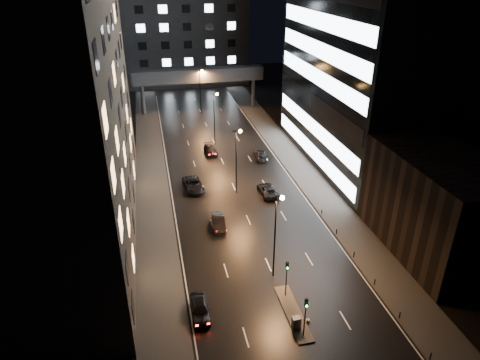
# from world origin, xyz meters

# --- Properties ---
(ground) EXTENTS (160.00, 160.00, 0.00)m
(ground) POSITION_xyz_m (0.00, 40.00, 0.00)
(ground) COLOR black
(ground) RESTS_ON ground
(sidewalk_left) EXTENTS (5.00, 110.00, 0.15)m
(sidewalk_left) POSITION_xyz_m (-12.50, 35.00, 0.07)
(sidewalk_left) COLOR #383533
(sidewalk_left) RESTS_ON ground
(sidewalk_right) EXTENTS (5.00, 110.00, 0.15)m
(sidewalk_right) POSITION_xyz_m (12.50, 35.00, 0.07)
(sidewalk_right) COLOR #383533
(sidewalk_right) RESTS_ON ground
(building_left) EXTENTS (15.00, 48.00, 40.00)m
(building_left) POSITION_xyz_m (-22.50, 24.00, 20.00)
(building_left) COLOR #2D2319
(building_left) RESTS_ON ground
(building_right_low) EXTENTS (10.00, 18.00, 12.00)m
(building_right_low) POSITION_xyz_m (20.00, 9.00, 6.00)
(building_right_low) COLOR black
(building_right_low) RESTS_ON ground
(building_right_glass) EXTENTS (20.00, 36.00, 45.00)m
(building_right_glass) POSITION_xyz_m (25.00, 36.00, 22.50)
(building_right_glass) COLOR black
(building_right_glass) RESTS_ON ground
(building_far) EXTENTS (34.00, 14.00, 25.00)m
(building_far) POSITION_xyz_m (0.00, 98.00, 12.50)
(building_far) COLOR #333335
(building_far) RESTS_ON ground
(skybridge) EXTENTS (30.00, 3.00, 10.00)m
(skybridge) POSITION_xyz_m (0.00, 70.00, 8.34)
(skybridge) COLOR #333335
(skybridge) RESTS_ON ground
(median_island) EXTENTS (1.60, 8.00, 0.15)m
(median_island) POSITION_xyz_m (0.30, 2.00, 0.07)
(median_island) COLOR #383533
(median_island) RESTS_ON ground
(traffic_signal_near) EXTENTS (0.28, 0.34, 4.40)m
(traffic_signal_near) POSITION_xyz_m (0.30, 4.49, 3.09)
(traffic_signal_near) COLOR black
(traffic_signal_near) RESTS_ON median_island
(traffic_signal_far) EXTENTS (0.28, 0.34, 4.40)m
(traffic_signal_far) POSITION_xyz_m (0.30, -1.01, 3.09)
(traffic_signal_far) COLOR black
(traffic_signal_far) RESTS_ON median_island
(bollard_row) EXTENTS (0.12, 25.12, 0.90)m
(bollard_row) POSITION_xyz_m (10.20, 6.50, 0.45)
(bollard_row) COLOR black
(bollard_row) RESTS_ON ground
(streetlight_near) EXTENTS (1.45, 0.50, 10.15)m
(streetlight_near) POSITION_xyz_m (0.16, 8.00, 6.50)
(streetlight_near) COLOR black
(streetlight_near) RESTS_ON ground
(streetlight_mid_a) EXTENTS (1.45, 0.50, 10.15)m
(streetlight_mid_a) POSITION_xyz_m (0.16, 28.00, 6.50)
(streetlight_mid_a) COLOR black
(streetlight_mid_a) RESTS_ON ground
(streetlight_mid_b) EXTENTS (1.45, 0.50, 10.15)m
(streetlight_mid_b) POSITION_xyz_m (0.16, 48.00, 6.50)
(streetlight_mid_b) COLOR black
(streetlight_mid_b) RESTS_ON ground
(streetlight_far) EXTENTS (1.45, 0.50, 10.15)m
(streetlight_far) POSITION_xyz_m (0.16, 68.00, 6.50)
(streetlight_far) COLOR black
(streetlight_far) RESTS_ON ground
(car_away_a) EXTENTS (1.83, 4.50, 1.53)m
(car_away_a) POSITION_xyz_m (-8.78, 3.81, 0.76)
(car_away_a) COLOR black
(car_away_a) RESTS_ON ground
(car_away_b) EXTENTS (1.88, 4.65, 1.50)m
(car_away_b) POSITION_xyz_m (-4.27, 19.16, 0.75)
(car_away_b) COLOR black
(car_away_b) RESTS_ON ground
(car_away_c) EXTENTS (3.33, 5.98, 1.58)m
(car_away_c) POSITION_xyz_m (-6.22, 30.48, 0.79)
(car_away_c) COLOR black
(car_away_c) RESTS_ON ground
(car_away_d) EXTENTS (2.28, 4.97, 1.41)m
(car_away_d) POSITION_xyz_m (-1.50, 43.87, 0.70)
(car_away_d) COLOR black
(car_away_d) RESTS_ON ground
(car_toward_a) EXTENTS (2.54, 5.20, 1.42)m
(car_toward_a) POSITION_xyz_m (4.54, 26.51, 0.71)
(car_toward_a) COLOR black
(car_toward_a) RESTS_ON ground
(car_toward_b) EXTENTS (2.56, 5.21, 1.46)m
(car_toward_b) POSITION_xyz_m (6.88, 39.59, 0.73)
(car_toward_b) COLOR black
(car_toward_b) RESTS_ON ground
(utility_cabinet) EXTENTS (0.83, 0.63, 1.28)m
(utility_cabinet) POSITION_xyz_m (-0.10, -0.01, 0.79)
(utility_cabinet) COLOR #4B4B4D
(utility_cabinet) RESTS_ON median_island
(cone_b) EXTENTS (0.42, 0.42, 0.47)m
(cone_b) POSITION_xyz_m (1.34, 0.59, 0.23)
(cone_b) COLOR orange
(cone_b) RESTS_ON ground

